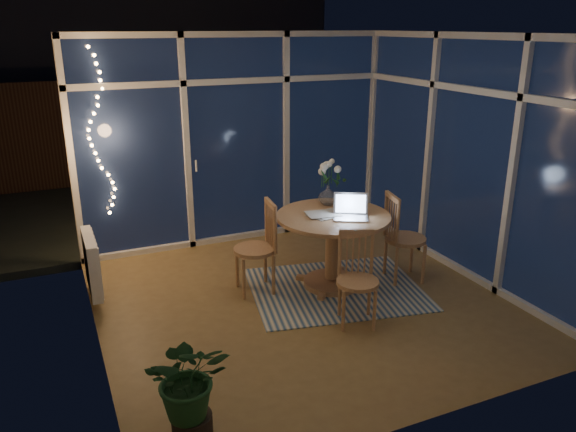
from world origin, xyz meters
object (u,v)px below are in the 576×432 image
object	(u,v)px
chair_front	(358,280)
laptop	(351,207)
chair_right	(406,237)
flower_vase	(328,195)
chair_left	(254,247)
potted_plant	(190,388)
dining_table	(332,251)

from	to	relation	value
chair_front	laptop	world-z (taller)	laptop
chair_right	flower_vase	size ratio (longest dim) A/B	4.75
chair_left	laptop	bearing A→B (deg)	72.54
chair_front	laptop	xyz separation A→B (m)	(0.27, 0.63, 0.49)
chair_left	potted_plant	xyz separation A→B (m)	(-1.18, -1.89, -0.11)
laptop	dining_table	bearing A→B (deg)	149.14
dining_table	chair_front	world-z (taller)	chair_front
chair_left	flower_vase	distance (m)	1.01
chair_left	potted_plant	world-z (taller)	chair_left
chair_front	flower_vase	xyz separation A→B (m)	(0.28, 1.15, 0.46)
chair_left	flower_vase	world-z (taller)	flower_vase
chair_front	potted_plant	world-z (taller)	chair_front
chair_front	chair_left	bearing A→B (deg)	143.29
chair_right	chair_front	world-z (taller)	chair_right
dining_table	chair_left	distance (m)	0.83
potted_plant	laptop	bearing A→B (deg)	35.80
flower_vase	chair_left	bearing A→B (deg)	-172.36
laptop	flower_vase	xyz separation A→B (m)	(0.01, 0.52, -0.02)
dining_table	flower_vase	distance (m)	0.62
dining_table	chair_left	bearing A→B (deg)	164.59
chair_right	flower_vase	xyz separation A→B (m)	(-0.69, 0.51, 0.41)
chair_front	potted_plant	xyz separation A→B (m)	(-1.80, -0.87, -0.07)
chair_left	potted_plant	bearing A→B (deg)	-25.66
chair_front	flower_vase	size ratio (longest dim) A/B	4.28
dining_table	chair_right	distance (m)	0.83
dining_table	laptop	distance (m)	0.57
flower_vase	potted_plant	distance (m)	2.94
chair_right	potted_plant	xyz separation A→B (m)	(-2.78, -1.50, -0.12)
potted_plant	chair_right	bearing A→B (deg)	28.39
chair_right	potted_plant	bearing A→B (deg)	130.33
dining_table	laptop	xyz separation A→B (m)	(0.10, -0.17, 0.53)
chair_front	flower_vase	world-z (taller)	flower_vase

